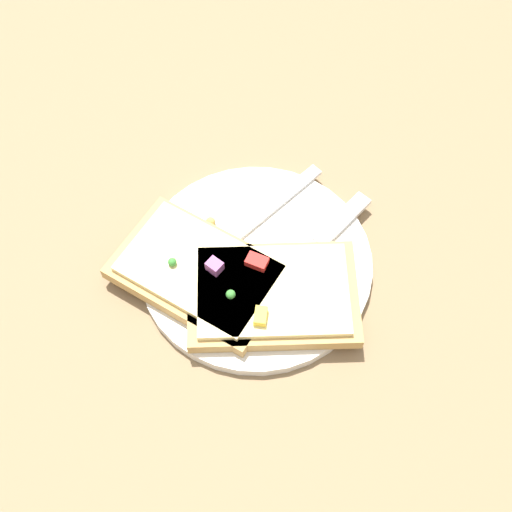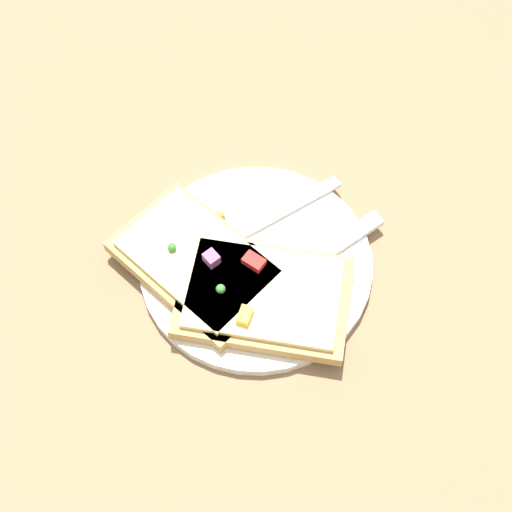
{
  "view_description": "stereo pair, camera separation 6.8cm",
  "coord_description": "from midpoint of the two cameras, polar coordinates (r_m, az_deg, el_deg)",
  "views": [
    {
      "loc": [
        0.34,
        -0.02,
        0.62
      ],
      "look_at": [
        0.0,
        0.0,
        0.02
      ],
      "focal_mm": 50.0,
      "sensor_mm": 36.0,
      "label": 1
    },
    {
      "loc": [
        0.33,
        0.05,
        0.62
      ],
      "look_at": [
        0.0,
        0.0,
        0.02
      ],
      "focal_mm": 50.0,
      "sensor_mm": 36.0,
      "label": 2
    }
  ],
  "objects": [
    {
      "name": "ground_plane",
      "position": [
        0.7,
        -2.77,
        -1.13
      ],
      "size": [
        4.0,
        4.0,
        0.0
      ],
      "primitive_type": "plane",
      "color": "#7F6647"
    },
    {
      "name": "crumb_scatter",
      "position": [
        0.7,
        -4.6,
        1.18
      ],
      "size": [
        0.05,
        0.05,
        0.01
      ],
      "color": "tan",
      "rests_on": "plate"
    },
    {
      "name": "fork",
      "position": [
        0.71,
        -4.43,
        1.34
      ],
      "size": [
        0.15,
        0.17,
        0.01
      ],
      "rotation": [
        0.0,
        0.0,
        5.42
      ],
      "color": "silver",
      "rests_on": "plate"
    },
    {
      "name": "pizza_slice_corner",
      "position": [
        0.67,
        -1.59,
        -3.34
      ],
      "size": [
        0.11,
        0.16,
        0.03
      ],
      "rotation": [
        0.0,
        0.0,
        1.54
      ],
      "color": "tan",
      "rests_on": "plate"
    },
    {
      "name": "pizza_slice_main",
      "position": [
        0.68,
        -7.43,
        -1.52
      ],
      "size": [
        0.17,
        0.19,
        0.03
      ],
      "rotation": [
        0.0,
        0.0,
        0.97
      ],
      "color": "tan",
      "rests_on": "plate"
    },
    {
      "name": "plate",
      "position": [
        0.7,
        -2.79,
        -0.89
      ],
      "size": [
        0.23,
        0.23,
        0.01
      ],
      "color": "silver",
      "rests_on": "ground"
    },
    {
      "name": "knife",
      "position": [
        0.7,
        1.77,
        0.32
      ],
      "size": [
        0.15,
        0.15,
        0.01
      ],
      "rotation": [
        0.0,
        0.0,
        5.48
      ],
      "color": "silver",
      "rests_on": "plate"
    }
  ]
}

